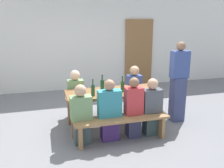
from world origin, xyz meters
TOP-DOWN VIEW (x-y plane):
  - ground_plane at (0.00, 0.00)m, footprint 24.00×24.00m
  - back_wall at (0.00, 3.05)m, footprint 14.00×0.20m
  - wooden_door at (1.70, 2.91)m, footprint 0.90×0.06m
  - tasting_table at (0.00, 0.00)m, footprint 1.82×0.75m
  - bench_near at (0.00, -0.67)m, footprint 1.72×0.30m
  - bench_far at (0.00, 0.67)m, footprint 1.72×0.30m
  - wine_bottle_0 at (-0.42, -0.19)m, footprint 0.07×0.07m
  - wine_bottle_1 at (0.19, -0.07)m, footprint 0.07×0.07m
  - wine_bottle_2 at (-0.17, -0.25)m, footprint 0.08×0.08m
  - wine_bottle_3 at (-0.18, 0.09)m, footprint 0.08×0.08m
  - wine_glass_0 at (0.04, -0.28)m, footprint 0.07×0.07m
  - wine_glass_1 at (0.23, 0.13)m, footprint 0.06×0.06m
  - seated_guest_near_0 at (-0.70, -0.52)m, footprint 0.37×0.24m
  - seated_guest_near_1 at (-0.19, -0.52)m, footprint 0.41×0.24m
  - seated_guest_near_2 at (0.26, -0.52)m, footprint 0.32×0.24m
  - seated_guest_near_3 at (0.63, -0.52)m, footprint 0.36×0.24m
  - seated_guest_far_0 at (-0.65, 0.52)m, footprint 0.33×0.24m
  - seated_guest_far_1 at (0.67, 0.52)m, footprint 0.32×0.24m
  - standing_host at (1.43, -0.07)m, footprint 0.36×0.24m

SIDE VIEW (x-z plane):
  - ground_plane at x=0.00m, z-range 0.00..0.00m
  - bench_near at x=0.00m, z-range 0.12..0.57m
  - bench_far at x=0.00m, z-range 0.12..0.57m
  - seated_guest_near_0 at x=-0.70m, z-range -0.03..1.05m
  - seated_guest_near_3 at x=0.63m, z-range -0.02..1.07m
  - seated_guest_near_1 at x=-0.19m, z-range -0.03..1.10m
  - seated_guest_far_0 at x=-0.65m, z-range -0.02..1.09m
  - seated_guest_near_2 at x=0.26m, z-range -0.03..1.11m
  - seated_guest_far_1 at x=0.67m, z-range -0.01..1.11m
  - tasting_table at x=0.00m, z-range 0.29..1.04m
  - standing_host at x=1.43m, z-range -0.03..1.67m
  - wine_bottle_1 at x=0.19m, z-range 0.70..1.02m
  - wine_glass_0 at x=0.04m, z-range 0.78..0.94m
  - wine_bottle_0 at x=-0.42m, z-range 0.71..1.03m
  - wine_bottle_2 at x=-0.17m, z-range 0.71..1.02m
  - wine_bottle_3 at x=-0.18m, z-range 0.70..1.03m
  - wine_glass_1 at x=0.23m, z-range 0.78..0.96m
  - wooden_door at x=1.70m, z-range 0.00..2.10m
  - back_wall at x=0.00m, z-range 0.00..3.20m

